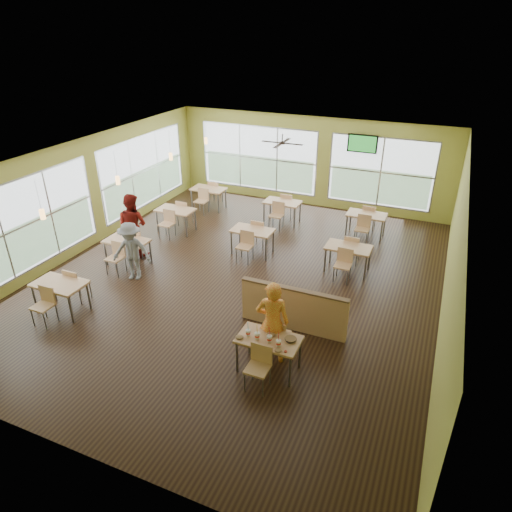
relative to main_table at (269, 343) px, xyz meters
name	(u,v)px	position (x,y,z in m)	size (l,w,h in m)	color
room	(239,223)	(-2.00, 3.00, 0.97)	(12.00, 12.04, 3.20)	black
window_bays	(206,180)	(-4.65, 6.08, 0.85)	(9.24, 10.24, 2.38)	white
main_table	(269,343)	(0.00, 0.00, 0.00)	(1.22, 1.52, 0.87)	tan
half_wall_divider	(293,309)	(0.00, 1.45, -0.11)	(2.40, 0.14, 1.04)	tan
dining_tables	(232,227)	(-3.05, 4.71, 0.00)	(6.92, 8.72, 0.87)	tan
pendant_lights	(145,168)	(-5.20, 3.68, 1.82)	(0.11, 7.31, 0.86)	#2D2119
ceiling_fan	(282,143)	(-2.00, 6.00, 2.32)	(1.25, 1.25, 0.29)	#2D2119
tv_backwall	(362,144)	(-0.20, 8.90, 1.82)	(1.00, 0.07, 0.60)	black
man_plaid	(272,323)	(-0.05, 0.31, 0.27)	(0.66, 0.43, 1.80)	#F3461B
patron_maroon	(133,225)	(-5.44, 3.13, 0.29)	(0.90, 0.70, 1.84)	#66120C
patron_grey	(132,251)	(-4.59, 1.92, 0.17)	(1.03, 0.59, 1.59)	slate
cup_blue	(248,333)	(-0.40, -0.08, 0.19)	(0.10, 0.10, 0.35)	white
cup_yellow	(257,336)	(-0.20, -0.10, 0.19)	(0.10, 0.10, 0.37)	white
cup_red_near	(269,339)	(0.05, -0.10, 0.19)	(0.10, 0.10, 0.38)	white
cup_red_far	(278,343)	(0.25, -0.14, 0.19)	(0.10, 0.10, 0.35)	white
food_basket	(291,339)	(0.40, 0.10, 0.15)	(0.23, 0.23, 0.05)	black
ketchup_cup	(286,351)	(0.43, -0.25, 0.13)	(0.05, 0.05, 0.02)	#B02D15
wrapper_left	(239,337)	(-0.52, -0.20, 0.14)	(0.16, 0.15, 0.04)	#8F6645
wrapper_mid	(271,335)	(0.00, 0.10, 0.14)	(0.18, 0.16, 0.04)	#8F6645
wrapper_right	(278,350)	(0.29, -0.28, 0.14)	(0.14, 0.13, 0.04)	#8F6645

